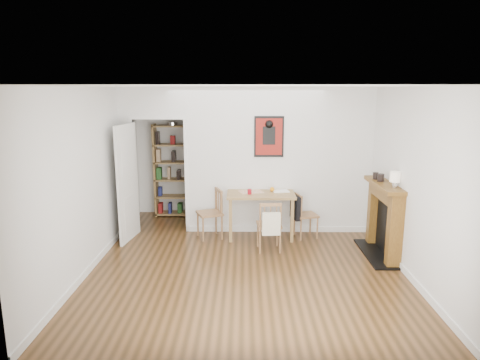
{
  "coord_description": "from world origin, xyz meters",
  "views": [
    {
      "loc": [
        -0.03,
        -6.16,
        2.56
      ],
      "look_at": [
        -0.1,
        0.6,
        1.13
      ],
      "focal_mm": 32.0,
      "sensor_mm": 36.0,
      "label": 1
    }
  ],
  "objects_px": {
    "red_glass": "(250,192)",
    "orange_fruit": "(272,189)",
    "chair_left": "(210,214)",
    "ceramic_jar_b": "(376,176)",
    "ceramic_jar_a": "(381,178)",
    "chair_front": "(269,225)",
    "fireplace": "(385,217)",
    "bookshelf": "(174,171)",
    "dining_table": "(261,198)",
    "notebook": "(281,191)",
    "mantel_lamp": "(395,178)",
    "chair_right": "(305,215)"
  },
  "relations": [
    {
      "from": "fireplace",
      "to": "bookshelf",
      "type": "bearing_deg",
      "value": 149.34
    },
    {
      "from": "red_glass",
      "to": "ceramic_jar_b",
      "type": "xyz_separation_m",
      "value": [
        2.0,
        -0.45,
        0.37
      ]
    },
    {
      "from": "chair_left",
      "to": "fireplace",
      "type": "relative_size",
      "value": 0.7
    },
    {
      "from": "chair_left",
      "to": "chair_right",
      "type": "xyz_separation_m",
      "value": [
        1.67,
        0.05,
        -0.03
      ]
    },
    {
      "from": "mantel_lamp",
      "to": "fireplace",
      "type": "bearing_deg",
      "value": 89.93
    },
    {
      "from": "chair_front",
      "to": "ceramic_jar_b",
      "type": "xyz_separation_m",
      "value": [
        1.69,
        0.12,
        0.79
      ]
    },
    {
      "from": "dining_table",
      "to": "orange_fruit",
      "type": "height_order",
      "value": "orange_fruit"
    },
    {
      "from": "chair_front",
      "to": "ceramic_jar_b",
      "type": "distance_m",
      "value": 1.87
    },
    {
      "from": "dining_table",
      "to": "chair_left",
      "type": "bearing_deg",
      "value": -173.97
    },
    {
      "from": "orange_fruit",
      "to": "ceramic_jar_a",
      "type": "distance_m",
      "value": 1.86
    },
    {
      "from": "bookshelf",
      "to": "orange_fruit",
      "type": "relative_size",
      "value": 23.37
    },
    {
      "from": "chair_left",
      "to": "chair_right",
      "type": "bearing_deg",
      "value": 1.67
    },
    {
      "from": "notebook",
      "to": "ceramic_jar_b",
      "type": "height_order",
      "value": "ceramic_jar_b"
    },
    {
      "from": "dining_table",
      "to": "ceramic_jar_b",
      "type": "bearing_deg",
      "value": -17.43
    },
    {
      "from": "chair_left",
      "to": "ceramic_jar_b",
      "type": "distance_m",
      "value": 2.85
    },
    {
      "from": "orange_fruit",
      "to": "dining_table",
      "type": "bearing_deg",
      "value": -158.52
    },
    {
      "from": "fireplace",
      "to": "ceramic_jar_a",
      "type": "distance_m",
      "value": 0.62
    },
    {
      "from": "orange_fruit",
      "to": "ceramic_jar_a",
      "type": "bearing_deg",
      "value": -26.63
    },
    {
      "from": "chair_front",
      "to": "notebook",
      "type": "bearing_deg",
      "value": 72.34
    },
    {
      "from": "chair_left",
      "to": "notebook",
      "type": "height_order",
      "value": "chair_left"
    },
    {
      "from": "chair_left",
      "to": "fireplace",
      "type": "height_order",
      "value": "fireplace"
    },
    {
      "from": "chair_right",
      "to": "bookshelf",
      "type": "distance_m",
      "value": 2.89
    },
    {
      "from": "chair_left",
      "to": "bookshelf",
      "type": "distance_m",
      "value": 1.7
    },
    {
      "from": "chair_left",
      "to": "notebook",
      "type": "xyz_separation_m",
      "value": [
        1.25,
        0.17,
        0.37
      ]
    },
    {
      "from": "chair_front",
      "to": "fireplace",
      "type": "xyz_separation_m",
      "value": [
        1.79,
        -0.17,
        0.19
      ]
    },
    {
      "from": "chair_right",
      "to": "mantel_lamp",
      "type": "distance_m",
      "value": 1.82
    },
    {
      "from": "red_glass",
      "to": "orange_fruit",
      "type": "relative_size",
      "value": 1.11
    },
    {
      "from": "chair_right",
      "to": "notebook",
      "type": "height_order",
      "value": "notebook"
    },
    {
      "from": "chair_left",
      "to": "ceramic_jar_a",
      "type": "relative_size",
      "value": 7.14
    },
    {
      "from": "ceramic_jar_b",
      "to": "notebook",
      "type": "bearing_deg",
      "value": 155.96
    },
    {
      "from": "bookshelf",
      "to": "notebook",
      "type": "distance_m",
      "value": 2.42
    },
    {
      "from": "dining_table",
      "to": "mantel_lamp",
      "type": "height_order",
      "value": "mantel_lamp"
    },
    {
      "from": "chair_front",
      "to": "bookshelf",
      "type": "distance_m",
      "value": 2.75
    },
    {
      "from": "chair_right",
      "to": "ceramic_jar_b",
      "type": "relative_size",
      "value": 7.19
    },
    {
      "from": "fireplace",
      "to": "orange_fruit",
      "type": "height_order",
      "value": "fireplace"
    },
    {
      "from": "red_glass",
      "to": "orange_fruit",
      "type": "bearing_deg",
      "value": 26.43
    },
    {
      "from": "ceramic_jar_a",
      "to": "chair_right",
      "type": "bearing_deg",
      "value": 146.69
    },
    {
      "from": "dining_table",
      "to": "chair_front",
      "type": "relative_size",
      "value": 1.41
    },
    {
      "from": "bookshelf",
      "to": "mantel_lamp",
      "type": "xyz_separation_m",
      "value": [
        3.63,
        -2.46,
        0.37
      ]
    },
    {
      "from": "fireplace",
      "to": "notebook",
      "type": "relative_size",
      "value": 4.5
    },
    {
      "from": "fireplace",
      "to": "red_glass",
      "type": "bearing_deg",
      "value": 160.83
    },
    {
      "from": "red_glass",
      "to": "ceramic_jar_a",
      "type": "distance_m",
      "value": 2.16
    },
    {
      "from": "chair_front",
      "to": "bookshelf",
      "type": "xyz_separation_m",
      "value": [
        -1.84,
        1.98,
        0.51
      ]
    },
    {
      "from": "notebook",
      "to": "mantel_lamp",
      "type": "distance_m",
      "value": 2.05
    },
    {
      "from": "bookshelf",
      "to": "red_glass",
      "type": "bearing_deg",
      "value": -42.92
    },
    {
      "from": "chair_right",
      "to": "dining_table",
      "type": "bearing_deg",
      "value": 176.64
    },
    {
      "from": "ceramic_jar_a",
      "to": "bookshelf",
      "type": "bearing_deg",
      "value": 150.2
    },
    {
      "from": "chair_left",
      "to": "orange_fruit",
      "type": "relative_size",
      "value": 10.83
    },
    {
      "from": "orange_fruit",
      "to": "mantel_lamp",
      "type": "relative_size",
      "value": 0.34
    },
    {
      "from": "dining_table",
      "to": "fireplace",
      "type": "relative_size",
      "value": 0.94
    }
  ]
}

